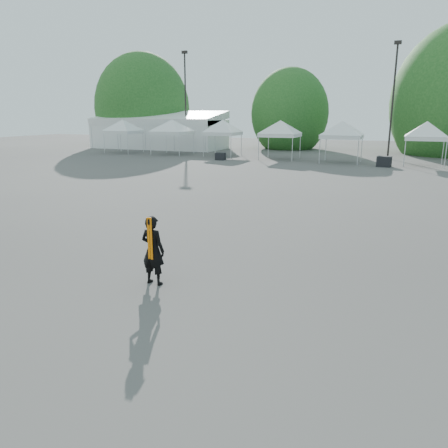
% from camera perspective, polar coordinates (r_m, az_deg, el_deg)
% --- Properties ---
extents(ground, '(120.00, 120.00, 0.00)m').
position_cam_1_polar(ground, '(11.18, -1.87, -5.97)').
color(ground, '#474442').
rests_on(ground, ground).
extents(marquee, '(15.00, 6.25, 4.23)m').
position_cam_1_polar(marquee, '(51.79, -8.48, 11.94)').
color(marquee, white).
rests_on(marquee, ground).
extents(light_pole_west, '(0.60, 0.25, 10.30)m').
position_cam_1_polar(light_pole_west, '(48.99, -5.06, 16.36)').
color(light_pole_west, black).
rests_on(light_pole_west, ground).
extents(light_pole_east, '(0.60, 0.25, 9.80)m').
position_cam_1_polar(light_pole_east, '(41.63, 21.24, 15.54)').
color(light_pole_east, black).
rests_on(light_pole_east, ground).
extents(tree_far_w, '(4.80, 4.80, 7.30)m').
position_cam_1_polar(tree_far_w, '(56.41, -10.60, 14.63)').
color(tree_far_w, '#382314').
rests_on(tree_far_w, ground).
extents(tree_mid_w, '(4.16, 4.16, 6.33)m').
position_cam_1_polar(tree_mid_w, '(51.08, 8.57, 14.11)').
color(tree_mid_w, '#382314').
rests_on(tree_mid_w, ground).
extents(tent_a, '(4.20, 4.20, 3.88)m').
position_cam_1_polar(tent_a, '(46.21, -13.08, 12.83)').
color(tent_a, silver).
rests_on(tent_a, ground).
extents(tent_b, '(4.68, 4.68, 3.88)m').
position_cam_1_polar(tent_b, '(43.63, -6.82, 13.03)').
color(tent_b, silver).
rests_on(tent_b, ground).
extents(tent_c, '(4.16, 4.16, 3.88)m').
position_cam_1_polar(tent_c, '(41.59, -0.18, 13.08)').
color(tent_c, silver).
rests_on(tent_c, ground).
extents(tent_d, '(4.45, 4.45, 3.88)m').
position_cam_1_polar(tent_d, '(38.89, 7.38, 12.89)').
color(tent_d, silver).
rests_on(tent_d, ground).
extents(tent_e, '(4.44, 4.44, 3.88)m').
position_cam_1_polar(tent_e, '(37.06, 15.25, 12.46)').
color(tent_e, silver).
rests_on(tent_e, ground).
extents(tent_f, '(4.16, 4.16, 3.88)m').
position_cam_1_polar(tent_f, '(36.76, 25.02, 11.64)').
color(tent_f, silver).
rests_on(tent_f, ground).
extents(man, '(0.62, 0.44, 1.63)m').
position_cam_1_polar(man, '(10.15, -9.27, -3.40)').
color(man, black).
rests_on(man, ground).
extents(crate_west, '(0.82, 0.65, 0.62)m').
position_cam_1_polar(crate_west, '(37.99, -0.46, 8.83)').
color(crate_west, black).
rests_on(crate_west, ground).
extents(crate_mid, '(1.09, 0.90, 0.78)m').
position_cam_1_polar(crate_mid, '(35.14, 20.18, 7.66)').
color(crate_mid, black).
rests_on(crate_mid, ground).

